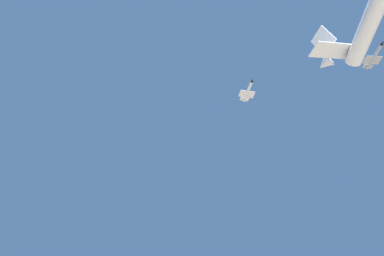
% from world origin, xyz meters
% --- Properties ---
extents(chase_jet_lead, '(13.93, 11.45, 4.00)m').
position_xyz_m(chase_jet_lead, '(-61.89, 74.40, 117.87)').
color(chase_jet_lead, silver).
extents(chase_jet_right_wing, '(14.55, 10.27, 4.00)m').
position_xyz_m(chase_jet_right_wing, '(-69.40, 135.45, 119.50)').
color(chase_jet_right_wing, '#999EA3').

